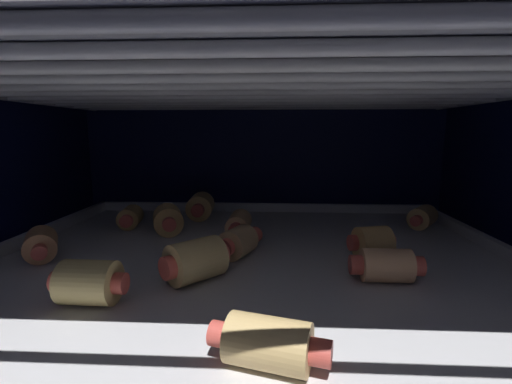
% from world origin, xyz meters
% --- Properties ---
extents(ground_plane, '(0.58, 0.54, 0.01)m').
position_xyz_m(ground_plane, '(0.00, 0.00, -0.01)').
color(ground_plane, '#0C1138').
extents(oven_wall_back, '(0.58, 0.01, 0.40)m').
position_xyz_m(oven_wall_back, '(0.00, 0.26, 0.20)').
color(oven_wall_back, '#0C1138').
rests_on(oven_wall_back, ground_plane).
extents(oven_rack_lower, '(0.53, 0.50, 0.01)m').
position_xyz_m(oven_rack_lower, '(0.00, 0.00, 0.09)').
color(oven_rack_lower, '#B7B7BC').
extents(baking_tray_lower, '(0.47, 0.39, 0.02)m').
position_xyz_m(baking_tray_lower, '(0.00, 0.00, 0.10)').
color(baking_tray_lower, silver).
rests_on(baking_tray_lower, oven_rack_lower).
extents(pig_in_blanket_lower_0, '(0.05, 0.05, 0.03)m').
position_xyz_m(pig_in_blanket_lower_0, '(-0.04, -0.05, 0.12)').
color(pig_in_blanket_lower_0, tan).
rests_on(pig_in_blanket_lower_0, baking_tray_lower).
extents(pig_in_blanket_lower_1, '(0.04, 0.05, 0.03)m').
position_xyz_m(pig_in_blanket_lower_1, '(-0.10, 0.07, 0.12)').
color(pig_in_blanket_lower_1, tan).
rests_on(pig_in_blanket_lower_1, baking_tray_lower).
extents(pig_in_blanket_lower_2, '(0.05, 0.03, 0.03)m').
position_xyz_m(pig_in_blanket_lower_2, '(-0.10, -0.10, 0.12)').
color(pig_in_blanket_lower_2, tan).
rests_on(pig_in_blanket_lower_2, baking_tray_lower).
extents(pig_in_blanket_lower_3, '(0.04, 0.04, 0.03)m').
position_xyz_m(pig_in_blanket_lower_3, '(0.11, 0.00, 0.12)').
color(pig_in_blanket_lower_3, tan).
rests_on(pig_in_blanket_lower_3, baking_tray_lower).
extents(pig_in_blanket_lower_4, '(0.04, 0.05, 0.03)m').
position_xyz_m(pig_in_blanket_lower_4, '(0.20, 0.11, 0.11)').
color(pig_in_blanket_lower_4, tan).
rests_on(pig_in_blanket_lower_4, baking_tray_lower).
extents(pig_in_blanket_lower_5, '(0.06, 0.03, 0.03)m').
position_xyz_m(pig_in_blanket_lower_5, '(0.02, -0.16, 0.11)').
color(pig_in_blanket_lower_5, tan).
rests_on(pig_in_blanket_lower_5, baking_tray_lower).
extents(pig_in_blanket_lower_6, '(0.03, 0.05, 0.02)m').
position_xyz_m(pig_in_blanket_lower_6, '(-0.15, 0.10, 0.11)').
color(pig_in_blanket_lower_6, tan).
rests_on(pig_in_blanket_lower_6, baking_tray_lower).
extents(pig_in_blanket_lower_7, '(0.05, 0.03, 0.03)m').
position_xyz_m(pig_in_blanket_lower_7, '(0.11, -0.05, 0.11)').
color(pig_in_blanket_lower_7, tan).
rests_on(pig_in_blanket_lower_7, baking_tray_lower).
extents(pig_in_blanket_lower_8, '(0.04, 0.06, 0.03)m').
position_xyz_m(pig_in_blanket_lower_8, '(-0.08, 0.15, 0.12)').
color(pig_in_blanket_lower_8, tan).
rests_on(pig_in_blanket_lower_8, baking_tray_lower).
extents(pig_in_blanket_lower_9, '(0.03, 0.06, 0.03)m').
position_xyz_m(pig_in_blanket_lower_9, '(-0.02, 0.07, 0.11)').
color(pig_in_blanket_lower_9, tan).
rests_on(pig_in_blanket_lower_9, baking_tray_lower).
extents(pig_in_blanket_lower_10, '(0.04, 0.06, 0.03)m').
position_xyz_m(pig_in_blanket_lower_10, '(-0.19, -0.01, 0.12)').
color(pig_in_blanket_lower_10, tan).
rests_on(pig_in_blanket_lower_10, baking_tray_lower).
extents(pig_in_blanket_lower_11, '(0.04, 0.05, 0.03)m').
position_xyz_m(pig_in_blanket_lower_11, '(-0.01, 0.00, 0.12)').
color(pig_in_blanket_lower_11, tan).
rests_on(pig_in_blanket_lower_11, baking_tray_lower).
extents(oven_rack_upper, '(0.54, 0.50, 0.01)m').
position_xyz_m(oven_rack_upper, '(0.00, 0.00, 0.25)').
color(oven_rack_upper, '#B7B7BC').
extents(baking_tray_upper, '(0.47, 0.39, 0.03)m').
position_xyz_m(baking_tray_upper, '(0.00, 0.00, 0.26)').
color(baking_tray_upper, gray).
rests_on(baking_tray_upper, oven_rack_upper).
extents(pig_in_blanket_upper_1, '(0.05, 0.04, 0.03)m').
position_xyz_m(pig_in_blanket_upper_1, '(0.17, 0.03, 0.28)').
color(pig_in_blanket_upper_1, tan).
rests_on(pig_in_blanket_upper_1, baking_tray_upper).
extents(pig_in_blanket_upper_2, '(0.05, 0.04, 0.03)m').
position_xyz_m(pig_in_blanket_upper_2, '(0.00, -0.03, 0.28)').
color(pig_in_blanket_upper_2, tan).
rests_on(pig_in_blanket_upper_2, baking_tray_upper).
extents(pig_in_blanket_upper_3, '(0.04, 0.05, 0.03)m').
position_xyz_m(pig_in_blanket_upper_3, '(0.15, -0.02, 0.28)').
color(pig_in_blanket_upper_3, tan).
rests_on(pig_in_blanket_upper_3, baking_tray_upper).
extents(pig_in_blanket_upper_6, '(0.04, 0.04, 0.03)m').
position_xyz_m(pig_in_blanket_upper_6, '(-0.07, 0.07, 0.28)').
color(pig_in_blanket_upper_6, tan).
rests_on(pig_in_blanket_upper_6, baking_tray_upper).
extents(pig_in_blanket_upper_7, '(0.06, 0.04, 0.02)m').
position_xyz_m(pig_in_blanket_upper_7, '(0.07, -0.02, 0.28)').
color(pig_in_blanket_upper_7, tan).
rests_on(pig_in_blanket_upper_7, baking_tray_upper).
extents(pig_in_blanket_upper_9, '(0.04, 0.05, 0.03)m').
position_xyz_m(pig_in_blanket_upper_9, '(-0.09, -0.05, 0.28)').
color(pig_in_blanket_upper_9, tan).
rests_on(pig_in_blanket_upper_9, baking_tray_upper).
extents(pig_in_blanket_upper_10, '(0.05, 0.03, 0.03)m').
position_xyz_m(pig_in_blanket_upper_10, '(0.03, -0.07, 0.28)').
color(pig_in_blanket_upper_10, tan).
rests_on(pig_in_blanket_upper_10, baking_tray_upper).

